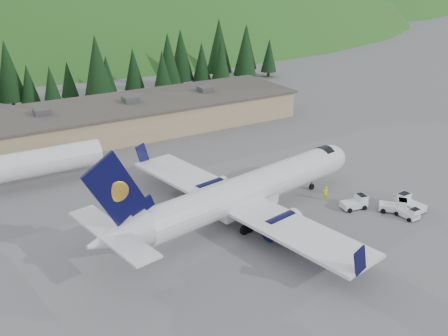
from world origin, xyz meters
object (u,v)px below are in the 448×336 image
baggage_tug_c (409,203)px  ramp_worker (325,193)px  terminal_building (104,120)px  airliner (244,193)px  baggage_tug_d (409,213)px  baggage_tug_a (356,203)px  baggage_tug_b (395,206)px

baggage_tug_c → ramp_worker: ramp_worker is taller
terminal_building → ramp_worker: size_ratio=38.24×
terminal_building → baggage_tug_c: bearing=-64.1°
ramp_worker → airliner: bearing=-2.1°
baggage_tug_d → ramp_worker: ramp_worker is taller
baggage_tug_d → baggage_tug_a: bearing=-146.9°
terminal_building → ramp_worker: bearing=-68.5°
terminal_building → baggage_tug_d: (20.71, -48.05, -1.97)m
baggage_tug_c → ramp_worker: bearing=39.4°
baggage_tug_b → baggage_tug_d: (0.13, -1.96, -0.10)m
baggage_tug_b → baggage_tug_d: baggage_tug_b is taller
baggage_tug_c → baggage_tug_d: (-1.86, -1.65, -0.14)m
baggage_tug_a → airliner: bearing=171.2°
baggage_tug_c → baggage_tug_d: bearing=126.2°
baggage_tug_a → baggage_tug_b: baggage_tug_b is taller
terminal_building → baggage_tug_a: bearing=-68.1°
baggage_tug_b → ramp_worker: 8.46m
baggage_tug_a → baggage_tug_c: bearing=-22.1°
airliner → baggage_tug_a: bearing=-29.9°
airliner → baggage_tug_c: bearing=-34.1°
terminal_building → ramp_worker: 42.30m
baggage_tug_c → terminal_building: size_ratio=0.05×
baggage_tug_a → baggage_tug_d: 6.20m
baggage_tug_b → ramp_worker: ramp_worker is taller
baggage_tug_b → terminal_building: 50.51m
airliner → baggage_tug_c: size_ratio=10.79×
airliner → baggage_tug_a: 14.34m
ramp_worker → baggage_tug_a: bearing=118.5°
airliner → baggage_tug_b: bearing=-35.7°
baggage_tug_c → baggage_tug_d: baggage_tug_c is taller
terminal_building → baggage_tug_d: bearing=-66.7°
ramp_worker → baggage_tug_b: bearing=130.1°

